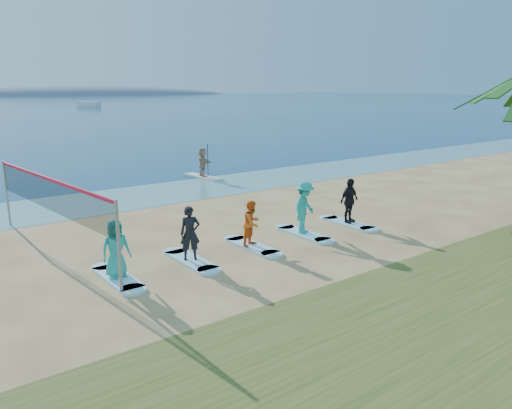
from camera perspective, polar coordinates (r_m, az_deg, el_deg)
ground at (r=16.80m, az=4.43°, el=-4.86°), size 600.00×600.00×0.00m
shallow_water at (r=25.34m, az=-11.52°, el=1.17°), size 600.00×600.00×0.00m
island_ridge at (r=329.34m, az=-18.94°, el=11.75°), size 220.00×56.00×18.00m
volleyball_net at (r=17.04m, az=-22.53°, el=1.03°), size 0.92×9.05×2.50m
paddleboard at (r=29.44m, az=-6.07°, el=3.15°), size 0.98×3.05×0.12m
paddleboarder at (r=29.29m, az=-6.11°, el=4.85°), size 0.73×1.59×1.65m
boat_offshore_b at (r=138.68m, az=-18.56°, el=10.52°), size 4.50×7.07×1.39m
surfboard_0 at (r=14.55m, az=-15.53°, el=-8.08°), size 0.70×2.20×0.09m
student_0 at (r=14.27m, az=-15.74°, el=-4.85°), size 0.80×0.53×1.64m
surfboard_1 at (r=15.48m, az=-7.45°, el=-6.37°), size 0.70×2.20×0.09m
student_1 at (r=15.21m, az=-7.54°, el=-3.27°), size 0.71×0.61×1.66m
surfboard_2 at (r=16.70m, az=-0.45°, el=-4.78°), size 0.70×2.20×0.09m
student_2 at (r=16.46m, az=-0.46°, el=-2.12°), size 0.90×0.80×1.52m
surfboard_3 at (r=18.13m, az=5.49°, el=-3.36°), size 0.70×2.20×0.09m
student_3 at (r=17.87m, az=5.56°, el=-0.34°), size 1.39×1.11×1.88m
surfboard_4 at (r=19.74m, az=10.50°, el=-2.14°), size 0.70×2.20×0.09m
student_4 at (r=19.52m, az=10.61°, el=0.43°), size 1.05×0.52×1.73m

